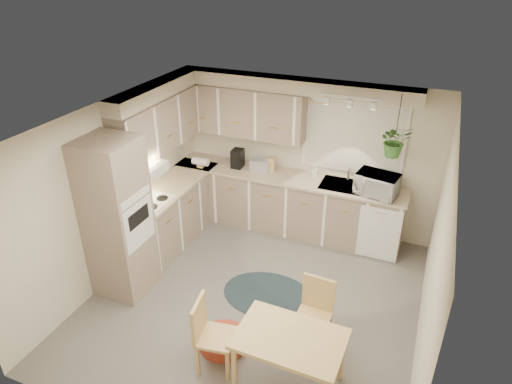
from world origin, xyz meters
TOP-DOWN VIEW (x-y plane):
  - floor at (0.00, 0.00)m, footprint 4.20×4.20m
  - ceiling at (0.00, 0.00)m, footprint 4.20×4.20m
  - wall_back at (0.00, 2.10)m, footprint 4.00×0.04m
  - wall_front at (0.00, -2.10)m, footprint 4.00×0.04m
  - wall_left at (-2.00, 0.00)m, footprint 0.04×4.20m
  - wall_right at (2.00, 0.00)m, footprint 0.04×4.20m
  - base_cab_left at (-1.70, 0.88)m, footprint 0.60×1.85m
  - base_cab_back at (-0.20, 1.80)m, footprint 3.60×0.60m
  - counter_left at (-1.69, 0.88)m, footprint 0.64×1.89m
  - counter_back at (-0.20, 1.79)m, footprint 3.64×0.64m
  - oven_stack at (-1.68, -0.38)m, footprint 0.65×0.65m
  - wall_oven_face at (-1.35, -0.38)m, footprint 0.02×0.56m
  - upper_cab_left at (-1.82, 1.00)m, footprint 0.35×2.00m
  - upper_cab_back at (-1.00, 1.93)m, footprint 2.00×0.35m
  - soffit_left at (-1.85, 1.00)m, footprint 0.30×2.00m
  - soffit_back at (-0.20, 1.95)m, footprint 3.60×0.30m
  - cooktop at (-1.68, 0.30)m, footprint 0.52×0.58m
  - range_hood at (-1.70, 0.30)m, footprint 0.40×0.60m
  - window_blinds at (0.70, 2.07)m, footprint 1.40×0.02m
  - window_frame at (0.70, 2.08)m, footprint 1.50×0.02m
  - sink at (0.70, 1.80)m, footprint 0.70×0.48m
  - dishwasher_front at (1.30, 1.49)m, footprint 0.58×0.02m
  - track_light_bar at (0.70, 1.55)m, footprint 0.80×0.04m
  - wall_clock at (0.15, 2.07)m, footprint 0.30×0.03m
  - dining_table at (0.82, -1.06)m, footprint 1.08×0.74m
  - chair_left at (0.03, -1.10)m, footprint 0.45×0.45m
  - chair_back at (0.88, -0.45)m, footprint 0.41×0.41m
  - braided_rug at (0.13, 0.16)m, footprint 1.23×0.94m
  - pet_bed at (-0.04, -0.83)m, footprint 0.72×0.72m
  - microwave at (1.16, 1.70)m, footprint 0.62×0.41m
  - soap_bottle at (0.21, 1.95)m, footprint 0.09×0.18m
  - hanging_plant at (1.31, 1.70)m, footprint 0.53×0.56m
  - coffee_maker at (-1.02, 1.80)m, footprint 0.18×0.21m
  - toaster at (-0.64, 1.82)m, footprint 0.32×0.20m
  - knife_block at (-0.47, 1.85)m, footprint 0.12×0.12m

SIDE VIEW (x-z plane):
  - floor at x=0.00m, z-range 0.00..0.00m
  - braided_rug at x=0.13m, z-range 0.00..0.01m
  - pet_bed at x=-0.04m, z-range 0.00..0.13m
  - dining_table at x=0.82m, z-range 0.00..0.67m
  - chair_back at x=0.88m, z-range 0.00..0.84m
  - chair_left at x=0.03m, z-range 0.00..0.85m
  - dishwasher_front at x=1.30m, z-range 0.01..0.84m
  - base_cab_left at x=-1.70m, z-range 0.00..0.90m
  - base_cab_back at x=-0.20m, z-range 0.00..0.90m
  - sink at x=0.70m, z-range 0.85..0.95m
  - counter_left at x=-1.69m, z-range 0.90..0.94m
  - counter_back at x=-0.20m, z-range 0.90..0.94m
  - cooktop at x=-1.68m, z-range 0.93..0.95m
  - soap_bottle at x=0.21m, z-range 0.94..1.02m
  - toaster at x=-0.64m, z-range 0.94..1.12m
  - oven_stack at x=-1.68m, z-range 0.00..2.10m
  - wall_oven_face at x=-1.35m, z-range 0.76..1.34m
  - knife_block at x=-0.47m, z-range 0.94..1.17m
  - coffee_maker at x=-1.02m, z-range 0.94..1.24m
  - microwave at x=1.16m, z-range 0.94..1.33m
  - wall_back at x=0.00m, z-range 0.00..2.40m
  - wall_front at x=0.00m, z-range 0.00..2.40m
  - wall_left at x=-2.00m, z-range 0.00..2.40m
  - wall_right at x=2.00m, z-range 0.00..2.40m
  - range_hood at x=-1.70m, z-range 1.33..1.47m
  - window_blinds at x=0.70m, z-range 1.10..2.10m
  - window_frame at x=0.70m, z-range 1.05..2.15m
  - hanging_plant at x=1.31m, z-range 1.55..1.89m
  - upper_cab_left at x=-1.82m, z-range 1.45..2.20m
  - upper_cab_back at x=-1.00m, z-range 1.45..2.20m
  - wall_clock at x=0.15m, z-range 2.03..2.33m
  - soffit_left at x=-1.85m, z-range 2.20..2.40m
  - soffit_back at x=-0.20m, z-range 2.20..2.40m
  - track_light_bar at x=0.70m, z-range 2.31..2.35m
  - ceiling at x=0.00m, z-range 2.40..2.40m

